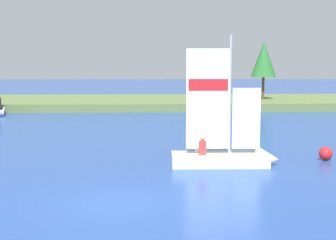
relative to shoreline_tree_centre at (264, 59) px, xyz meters
The scene contains 5 objects.
ground_plane 32.46m from the shoreline_tree_centre, 110.50° to the right, with size 200.00×200.00×0.00m, color #234793.
shore_bank 12.02m from the shoreline_tree_centre, behind, with size 80.00×12.16×0.67m, color #5B703D.
shoreline_tree_centre is the anchor object (origin of this frame).
sailboat 26.28m from the shoreline_tree_centre, 105.45° to the right, with size 4.28×1.36×5.49m.
channel_buoy 24.64m from the shoreline_tree_centre, 96.86° to the right, with size 0.56×0.56×0.56m, color red.
Camera 1 is at (1.08, -13.58, 4.12)m, focal length 51.35 mm.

